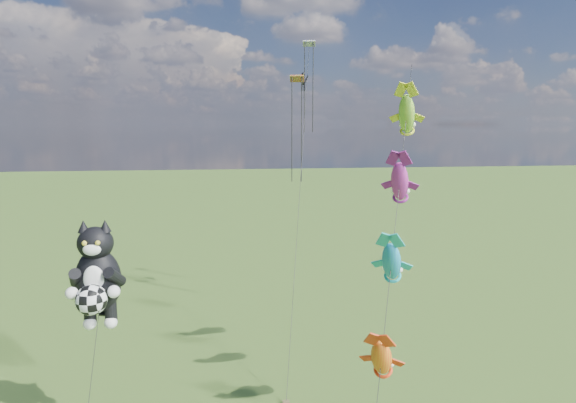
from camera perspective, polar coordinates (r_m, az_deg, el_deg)
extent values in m
cylinder|color=black|center=(26.70, -22.38, -19.69)|extent=(0.54, 2.68, 6.42)
ellipsoid|color=black|center=(26.22, -21.56, -8.68)|extent=(2.53, 2.19, 3.27)
ellipsoid|color=black|center=(25.62, -21.87, -4.60)|extent=(1.98, 1.84, 1.66)
cone|color=black|center=(25.58, -23.09, -2.71)|extent=(0.66, 0.66, 0.61)
cone|color=black|center=(25.31, -20.86, -2.69)|extent=(0.66, 0.66, 0.61)
ellipsoid|color=white|center=(25.03, -22.23, -5.30)|extent=(0.92, 0.57, 0.59)
ellipsoid|color=white|center=(25.43, -22.02, -8.54)|extent=(1.07, 0.56, 1.35)
sphere|color=gold|center=(24.97, -23.00, -4.58)|extent=(0.25, 0.25, 0.25)
sphere|color=gold|center=(24.81, -21.63, -4.59)|extent=(0.25, 0.25, 0.25)
sphere|color=white|center=(25.58, -24.26, -9.90)|extent=(0.61, 0.61, 0.61)
sphere|color=white|center=(25.08, -19.95, -10.01)|extent=(0.61, 0.61, 0.61)
sphere|color=white|center=(26.94, -22.44, -13.22)|extent=(0.65, 0.65, 0.65)
sphere|color=white|center=(26.69, -20.26, -13.30)|extent=(0.65, 0.65, 0.65)
sphere|color=white|center=(25.12, -22.27, -10.74)|extent=(1.47, 1.47, 1.47)
cylinder|color=black|center=(24.76, 12.35, -5.20)|extent=(6.78, 14.33, 19.50)
ellipsoid|color=orange|center=(23.00, 11.03, -17.72)|extent=(1.89, 2.62, 2.73)
ellipsoid|color=blue|center=(24.42, 12.17, -6.97)|extent=(1.89, 2.62, 2.73)
ellipsoid|color=#D833A6|center=(26.61, 13.11, 2.31)|extent=(1.89, 2.62, 2.73)
ellipsoid|color=green|center=(29.38, 13.89, 10.01)|extent=(1.89, 2.62, 2.73)
cube|color=brown|center=(29.95, -0.22, -22.76)|extent=(0.40, 0.30, 0.22)
cylinder|color=black|center=(34.24, 1.41, 1.29)|extent=(4.02, 16.62, 22.24)
cube|color=#32891F|center=(39.59, 1.08, 14.37)|extent=(1.23, 0.87, 0.56)
cylinder|color=black|center=(39.37, 0.49, 8.23)|extent=(0.08, 0.08, 8.47)
cylinder|color=black|center=(39.48, 1.63, 8.23)|extent=(0.08, 0.08, 8.47)
cube|color=#3437D5|center=(42.97, 2.51, 18.21)|extent=(1.14, 0.81, 0.51)
cylinder|color=black|center=(42.47, 1.98, 13.13)|extent=(0.08, 0.08, 7.64)
cylinder|color=black|center=(42.59, 2.98, 13.11)|extent=(0.08, 0.08, 7.64)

